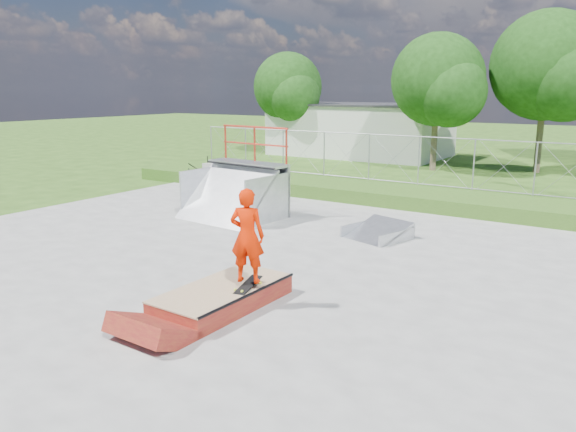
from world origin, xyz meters
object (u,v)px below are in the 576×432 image
(grind_box, at_px, (223,297))
(skater, at_px, (247,240))
(quarter_pipe, at_px, (231,174))
(flat_bank_ramp, at_px, (377,231))

(grind_box, distance_m, skater, 1.21)
(quarter_pipe, height_order, flat_bank_ramp, quarter_pipe)
(grind_box, height_order, flat_bank_ramp, flat_bank_ramp)
(grind_box, relative_size, skater, 1.57)
(quarter_pipe, distance_m, skater, 7.42)
(flat_bank_ramp, relative_size, skater, 0.86)
(quarter_pipe, relative_size, flat_bank_ramp, 1.87)
(flat_bank_ramp, bearing_deg, quarter_pipe, -160.80)
(flat_bank_ramp, bearing_deg, grind_box, -77.24)
(grind_box, bearing_deg, skater, 31.11)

